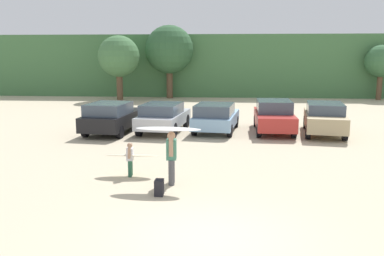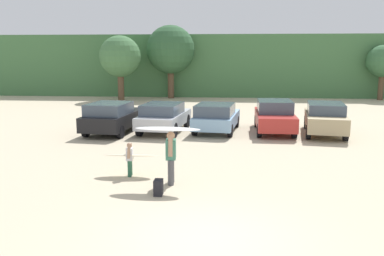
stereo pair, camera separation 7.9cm
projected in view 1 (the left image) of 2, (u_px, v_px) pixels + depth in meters
ground_plane at (206, 240)px, 8.83m from camera, size 120.00×120.00×0.00m
hillside_ridge at (221, 64)px, 42.98m from camera, size 108.00×12.00×5.68m
tree_far_left at (119, 57)px, 34.97m from camera, size 3.52×3.52×5.49m
tree_center_left at (169, 50)px, 36.42m from camera, size 4.27×4.27×6.45m
tree_far_right at (381, 62)px, 35.13m from camera, size 2.74×2.74×4.70m
parked_car_black at (112, 117)px, 20.70m from camera, size 2.43×4.57×1.57m
parked_car_silver at (163, 116)px, 20.91m from camera, size 2.43×4.41×1.49m
parked_car_sky_blue at (216, 117)px, 20.96m from camera, size 2.47×4.38×1.48m
parked_car_red at (274, 116)px, 20.94m from camera, size 1.95×4.39×1.61m
parked_car_tan at (324, 118)px, 20.33m from camera, size 2.45×4.52×1.57m
person_adult at (171, 155)px, 12.52m from camera, size 0.33×0.73×1.63m
person_child at (130, 157)px, 13.36m from camera, size 0.22×0.55×1.11m
surfboard_white at (168, 129)px, 12.29m from camera, size 2.02×0.68×0.08m
surfboard_cream at (131, 155)px, 13.46m from camera, size 1.84×0.55×0.16m
backpack_dropped at (159, 188)px, 11.60m from camera, size 0.24×0.34×0.45m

